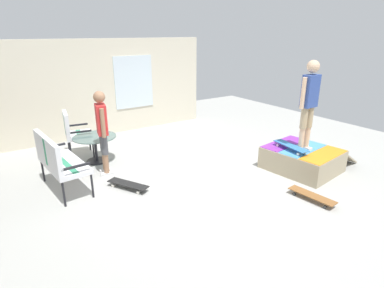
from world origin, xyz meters
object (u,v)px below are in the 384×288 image
(skateboard_on_ramp, at_px, (291,146))
(patio_bench, at_px, (57,158))
(patio_chair_near_house, at_px, (73,130))
(patio_table, at_px, (95,144))
(skate_ramp, at_px, (303,159))
(person_skater, at_px, (309,99))
(skateboard_by_bench, at_px, (128,184))
(skateboard_spare, at_px, (312,196))
(person_watching, at_px, (102,127))

(skateboard_on_ramp, bearing_deg, patio_bench, 66.88)
(patio_chair_near_house, distance_m, patio_table, 0.68)
(skate_ramp, relative_size, person_skater, 1.10)
(skateboard_by_bench, height_order, skateboard_spare, same)
(skate_ramp, xyz_separation_m, skateboard_on_ramp, (0.07, 0.32, 0.31))
(patio_table, relative_size, skateboard_by_bench, 1.13)
(skateboard_by_bench, bearing_deg, skateboard_spare, -131.67)
(person_watching, distance_m, skateboard_on_ramp, 3.67)
(patio_chair_near_house, height_order, skateboard_spare, patio_chair_near_house)
(skate_ramp, distance_m, patio_chair_near_house, 4.93)
(patio_chair_near_house, relative_size, patio_table, 1.13)
(patio_bench, relative_size, person_watching, 0.79)
(patio_chair_near_house, bearing_deg, person_skater, -133.60)
(patio_bench, bearing_deg, person_watching, -73.94)
(person_watching, bearing_deg, skateboard_spare, -140.30)
(person_skater, distance_m, skateboard_by_bench, 3.69)
(person_watching, relative_size, skateboard_spare, 2.01)
(skateboard_by_bench, relative_size, skateboard_spare, 0.98)
(patio_bench, relative_size, person_skater, 0.75)
(skateboard_on_ramp, bearing_deg, skateboard_spare, 148.43)
(person_watching, xyz_separation_m, skateboard_by_bench, (-0.86, -0.09, -0.86))
(skate_ramp, bearing_deg, skateboard_by_bench, 70.20)
(patio_table, height_order, skateboard_by_bench, patio_table)
(person_watching, relative_size, skateboard_on_ramp, 2.00)
(patio_bench, xyz_separation_m, skateboard_by_bench, (-0.59, -1.01, -0.53))
(person_watching, bearing_deg, skateboard_on_ramp, -122.67)
(skateboard_on_ramp, bearing_deg, skate_ramp, -102.97)
(patio_chair_near_house, bearing_deg, patio_table, -154.18)
(skateboard_spare, height_order, skateboard_on_ramp, skateboard_on_ramp)
(skateboard_by_bench, height_order, skateboard_on_ramp, skateboard_on_ramp)
(skateboard_on_ramp, bearing_deg, person_watching, 57.33)
(patio_chair_near_house, xyz_separation_m, skateboard_by_bench, (-2.13, -0.33, -0.53))
(patio_chair_near_house, height_order, skateboard_by_bench, patio_chair_near_house)
(patio_table, xyz_separation_m, person_watching, (-0.69, 0.04, 0.54))
(patio_bench, relative_size, skateboard_spare, 1.59)
(skateboard_spare, bearing_deg, skateboard_by_bench, 48.33)
(patio_chair_near_house, xyz_separation_m, person_skater, (-3.36, -3.53, 0.85))
(patio_bench, bearing_deg, patio_chair_near_house, -23.73)
(skate_ramp, bearing_deg, person_skater, 114.71)
(patio_bench, height_order, skateboard_on_ramp, patio_bench)
(person_watching, bearing_deg, skateboard_by_bench, -173.88)
(patio_bench, distance_m, patio_table, 1.37)
(patio_chair_near_house, relative_size, person_skater, 0.59)
(patio_bench, bearing_deg, skate_ramp, -112.41)
(patio_bench, height_order, person_watching, person_watching)
(skateboard_by_bench, bearing_deg, person_watching, 6.12)
(patio_table, bearing_deg, skateboard_spare, -146.48)
(person_skater, xyz_separation_m, skateboard_spare, (-0.87, 0.83, -1.38))
(patio_bench, height_order, person_skater, person_skater)
(patio_bench, xyz_separation_m, skateboard_on_ramp, (-1.70, -3.99, -0.08))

